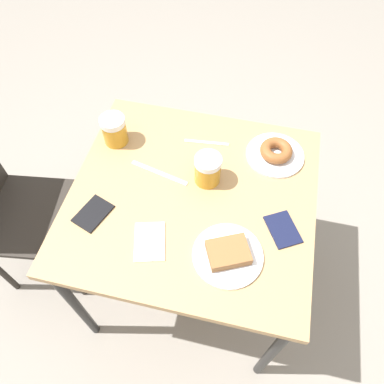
# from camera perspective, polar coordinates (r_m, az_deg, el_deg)

# --- Properties ---
(ground_plane) EXTENTS (8.00, 8.00, 0.00)m
(ground_plane) POSITION_cam_1_polar(r_m,az_deg,el_deg) (2.00, 0.00, -12.71)
(ground_plane) COLOR gray
(table) EXTENTS (0.81, 0.86, 0.77)m
(table) POSITION_cam_1_polar(r_m,az_deg,el_deg) (1.38, 0.00, -2.19)
(table) COLOR tan
(table) RESTS_ON ground_plane
(plate_with_cake) EXTENTS (0.23, 0.23, 0.04)m
(plate_with_cake) POSITION_cam_1_polar(r_m,az_deg,el_deg) (1.20, 5.50, -9.38)
(plate_with_cake) COLOR silver
(plate_with_cake) RESTS_ON table
(plate_with_donut) EXTENTS (0.22, 0.22, 0.05)m
(plate_with_donut) POSITION_cam_1_polar(r_m,az_deg,el_deg) (1.44, 12.63, 5.89)
(plate_with_donut) COLOR silver
(plate_with_donut) RESTS_ON table
(beer_mug_left) EXTENTS (0.09, 0.09, 0.12)m
(beer_mug_left) POSITION_cam_1_polar(r_m,az_deg,el_deg) (1.46, -11.75, 9.23)
(beer_mug_left) COLOR #C68C23
(beer_mug_left) RESTS_ON table
(beer_mug_center) EXTENTS (0.09, 0.09, 0.12)m
(beer_mug_center) POSITION_cam_1_polar(r_m,az_deg,el_deg) (1.31, 2.40, 3.45)
(beer_mug_center) COLOR #C68C23
(beer_mug_center) RESTS_ON table
(napkin_folded) EXTENTS (0.16, 0.13, 0.00)m
(napkin_folded) POSITION_cam_1_polar(r_m,az_deg,el_deg) (1.23, -6.47, -7.50)
(napkin_folded) COLOR white
(napkin_folded) RESTS_ON table
(fork) EXTENTS (0.03, 0.17, 0.00)m
(fork) POSITION_cam_1_polar(r_m,az_deg,el_deg) (1.46, 2.38, 7.53)
(fork) COLOR silver
(fork) RESTS_ON table
(knife) EXTENTS (0.07, 0.23, 0.00)m
(knife) POSITION_cam_1_polar(r_m,az_deg,el_deg) (1.38, -5.00, 2.93)
(knife) COLOR silver
(knife) RESTS_ON table
(passport_near_edge) EXTENTS (0.15, 0.14, 0.01)m
(passport_near_edge) POSITION_cam_1_polar(r_m,az_deg,el_deg) (1.28, 13.66, -5.56)
(passport_near_edge) COLOR #141938
(passport_near_edge) RESTS_ON table
(passport_far_edge) EXTENTS (0.15, 0.13, 0.01)m
(passport_far_edge) POSITION_cam_1_polar(r_m,az_deg,el_deg) (1.32, -14.85, -3.17)
(passport_far_edge) COLOR black
(passport_far_edge) RESTS_ON table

